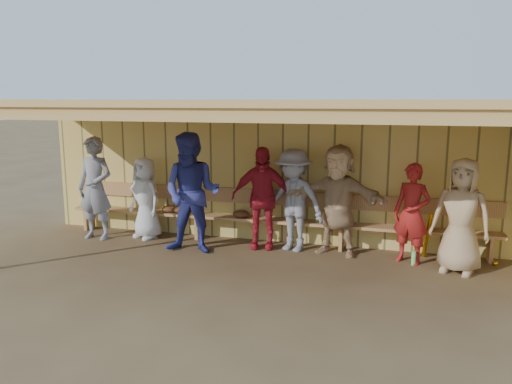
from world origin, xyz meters
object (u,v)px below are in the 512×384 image
(player_f, at_px, (338,200))
(player_g, at_px, (412,214))
(player_c, at_px, (192,193))
(bench, at_px, (268,214))
(player_d, at_px, (261,198))
(player_e, at_px, (294,200))
(player_b, at_px, (146,198))
(player_h, at_px, (461,216))
(player_a, at_px, (95,188))

(player_f, height_order, player_g, player_f)
(player_g, bearing_deg, player_c, -148.46)
(player_g, bearing_deg, bench, -165.98)
(player_d, bearing_deg, bench, 73.64)
(player_e, xyz_separation_m, player_f, (0.73, 0.00, 0.05))
(player_b, distance_m, player_f, 3.46)
(player_c, bearing_deg, player_b, 150.37)
(player_g, relative_size, player_h, 0.92)
(player_b, relative_size, player_h, 0.88)
(player_f, height_order, bench, player_f)
(player_c, distance_m, bench, 1.45)
(player_h, distance_m, bench, 3.16)
(player_d, relative_size, player_h, 1.03)
(player_d, relative_size, player_g, 1.11)
(player_b, xyz_separation_m, player_f, (3.46, 0.00, 0.16))
(player_b, relative_size, bench, 0.20)
(player_f, distance_m, player_h, 1.87)
(player_b, bearing_deg, player_c, -1.36)
(player_a, xyz_separation_m, player_b, (0.85, 0.28, -0.19))
(player_d, height_order, player_h, player_d)
(player_d, relative_size, player_f, 0.96)
(player_c, xyz_separation_m, player_d, (1.02, 0.56, -0.13))
(player_d, bearing_deg, player_f, -9.60)
(player_a, xyz_separation_m, player_g, (5.45, 0.14, -0.15))
(bench, bearing_deg, player_a, -169.22)
(player_c, height_order, bench, player_c)
(player_f, bearing_deg, bench, 176.95)
(player_b, xyz_separation_m, player_d, (2.18, -0.01, 0.13))
(player_c, distance_m, player_f, 2.37)
(player_b, height_order, bench, player_b)
(player_e, bearing_deg, player_g, 13.36)
(bench, bearing_deg, player_e, -30.68)
(player_c, xyz_separation_m, bench, (1.06, 0.87, -0.46))
(player_a, bearing_deg, player_b, 20.53)
(player_b, xyz_separation_m, player_h, (5.28, -0.40, 0.10))
(player_c, bearing_deg, player_d, 24.77)
(player_d, distance_m, player_f, 1.28)
(player_d, distance_m, player_g, 2.43)
(player_a, relative_size, player_g, 1.19)
(player_d, bearing_deg, player_b, 169.84)
(player_b, relative_size, player_e, 0.87)
(bench, bearing_deg, player_f, -13.83)
(player_e, height_order, player_f, player_f)
(player_e, distance_m, player_h, 2.58)
(player_d, bearing_deg, player_c, -161.46)
(player_a, height_order, player_f, player_a)
(player_c, height_order, player_g, player_c)
(player_d, bearing_deg, player_h, -17.08)
(player_f, distance_m, player_g, 1.16)
(player_g, height_order, bench, player_g)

